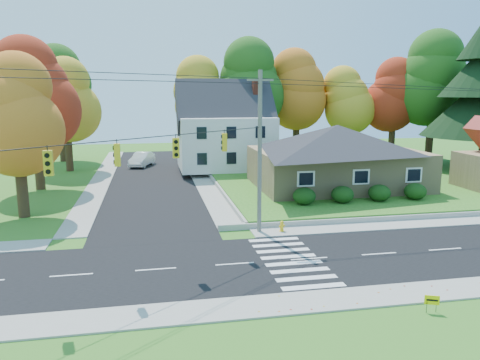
% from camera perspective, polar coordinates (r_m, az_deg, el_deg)
% --- Properties ---
extents(ground, '(120.00, 120.00, 0.00)m').
position_cam_1_polar(ground, '(25.34, 8.42, -9.51)').
color(ground, '#3D7923').
extents(road_main, '(90.00, 8.00, 0.02)m').
position_cam_1_polar(road_main, '(25.34, 8.42, -9.49)').
color(road_main, black).
rests_on(road_main, ground).
extents(road_cross, '(8.00, 44.00, 0.02)m').
position_cam_1_polar(road_cross, '(49.18, -10.67, 0.30)').
color(road_cross, black).
rests_on(road_cross, ground).
extents(sidewalk_north, '(90.00, 2.00, 0.08)m').
position_cam_1_polar(sidewalk_north, '(29.84, 5.25, -6.23)').
color(sidewalk_north, '#9C9A90').
rests_on(sidewalk_north, ground).
extents(sidewalk_south, '(90.00, 2.00, 0.08)m').
position_cam_1_polar(sidewalk_south, '(21.03, 13.04, -13.90)').
color(sidewalk_south, '#9C9A90').
rests_on(sidewalk_south, ground).
extents(lawn, '(30.00, 30.00, 0.50)m').
position_cam_1_polar(lawn, '(48.97, 14.74, 0.37)').
color(lawn, '#3D7923').
rests_on(lawn, ground).
extents(ranch_house, '(14.60, 10.60, 5.40)m').
position_cam_1_polar(ranch_house, '(41.97, 11.69, 3.01)').
color(ranch_house, tan).
rests_on(ranch_house, lawn).
extents(colonial_house, '(10.40, 8.40, 9.60)m').
position_cam_1_polar(colonial_house, '(51.22, -1.79, 6.05)').
color(colonial_house, silver).
rests_on(colonial_house, lawn).
extents(hedge_row, '(10.70, 1.70, 1.27)m').
position_cam_1_polar(hedge_row, '(36.55, 14.54, -1.61)').
color(hedge_row, '#163A10').
rests_on(hedge_row, lawn).
extents(traffic_infrastructure, '(38.10, 10.66, 10.00)m').
position_cam_1_polar(traffic_infrastructure, '(25.29, 7.41, 2.52)').
color(traffic_infrastructure, '#666059').
rests_on(traffic_infrastructure, ground).
extents(tree_lot_0, '(6.72, 6.72, 12.51)m').
position_cam_1_polar(tree_lot_0, '(56.73, -4.86, 10.23)').
color(tree_lot_0, '#3F2A19').
rests_on(tree_lot_0, lawn).
extents(tree_lot_1, '(7.84, 7.84, 14.60)m').
position_cam_1_polar(tree_lot_1, '(56.71, 1.40, 11.58)').
color(tree_lot_1, '#3F2A19').
rests_on(tree_lot_1, lawn).
extents(tree_lot_2, '(7.28, 7.28, 13.56)m').
position_cam_1_polar(tree_lot_2, '(59.22, 6.97, 10.84)').
color(tree_lot_2, '#3F2A19').
rests_on(tree_lot_2, lawn).
extents(tree_lot_3, '(6.16, 6.16, 11.47)m').
position_cam_1_polar(tree_lot_3, '(60.41, 12.74, 9.41)').
color(tree_lot_3, '#3F2A19').
rests_on(tree_lot_3, lawn).
extents(tree_lot_4, '(6.72, 6.72, 12.51)m').
position_cam_1_polar(tree_lot_4, '(62.15, 18.29, 9.77)').
color(tree_lot_4, '#3F2A19').
rests_on(tree_lot_4, lawn).
extents(tree_lot_5, '(8.40, 8.40, 15.64)m').
position_cam_1_polar(tree_lot_5, '(62.51, 22.57, 11.30)').
color(tree_lot_5, '#3F2A19').
rests_on(tree_lot_5, lawn).
extents(tree_west_0, '(6.16, 6.16, 11.47)m').
position_cam_1_polar(tree_west_0, '(35.59, -25.68, 7.15)').
color(tree_west_0, '#3F2A19').
rests_on(tree_west_0, ground).
extents(tree_west_1, '(7.28, 7.28, 13.56)m').
position_cam_1_polar(tree_west_1, '(45.51, -23.88, 9.47)').
color(tree_west_1, '#3F2A19').
rests_on(tree_west_1, ground).
extents(tree_west_2, '(6.72, 6.72, 12.51)m').
position_cam_1_polar(tree_west_2, '(55.15, -20.51, 9.07)').
color(tree_west_2, '#3F2A19').
rests_on(tree_west_2, ground).
extents(tree_west_3, '(7.84, 7.84, 14.60)m').
position_cam_1_polar(tree_west_3, '(63.37, -21.21, 10.33)').
color(tree_west_3, '#3F2A19').
rests_on(tree_west_3, ground).
extents(white_car, '(3.20, 5.24, 1.63)m').
position_cam_1_polar(white_car, '(56.88, -11.89, 2.48)').
color(white_car, white).
rests_on(white_car, road_cross).
extents(fire_hydrant, '(0.42, 0.33, 0.75)m').
position_cam_1_polar(fire_hydrant, '(29.64, 5.12, -5.71)').
color(fire_hydrant, gold).
rests_on(fire_hydrant, ground).
extents(yard_sign, '(0.54, 0.25, 0.72)m').
position_cam_1_polar(yard_sign, '(20.71, 22.36, -13.43)').
color(yard_sign, black).
rests_on(yard_sign, ground).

